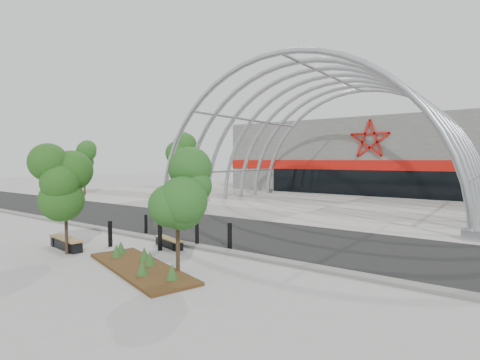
{
  "coord_description": "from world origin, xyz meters",
  "views": [
    {
      "loc": [
        11.3,
        -11.63,
        3.65
      ],
      "look_at": [
        0.0,
        4.0,
        2.6
      ],
      "focal_mm": 28.0,
      "sensor_mm": 36.0,
      "label": 1
    }
  ],
  "objects": [
    {
      "name": "forecourt",
      "position": [
        0.0,
        15.5,
        0.02
      ],
      "size": [
        60.0,
        17.0,
        0.04
      ],
      "primitive_type": "cube",
      "color": "gray",
      "rests_on": "ground"
    },
    {
      "name": "bench_1",
      "position": [
        -0.14,
        -0.86,
        0.18
      ],
      "size": [
        1.85,
        0.85,
        0.38
      ],
      "color": "black",
      "rests_on": "ground"
    },
    {
      "name": "arena_building",
      "position": [
        0.0,
        33.45,
        3.99
      ],
      "size": [
        34.0,
        15.24,
        8.0
      ],
      "color": "#63635F",
      "rests_on": "ground"
    },
    {
      "name": "ground",
      "position": [
        0.0,
        0.0,
        0.0
      ],
      "size": [
        140.0,
        140.0,
        0.0
      ],
      "primitive_type": "plane",
      "color": "#999A94",
      "rests_on": "ground"
    },
    {
      "name": "bollard_0",
      "position": [
        -2.23,
        -2.23,
        0.54
      ],
      "size": [
        0.17,
        0.17,
        1.09
      ],
      "primitive_type": "cylinder",
      "color": "black",
      "rests_on": "ground"
    },
    {
      "name": "street_tree_0",
      "position": [
        -2.53,
        -3.97,
        2.78
      ],
      "size": [
        1.7,
        1.7,
        3.87
      ],
      "color": "black",
      "rests_on": "ground"
    },
    {
      "name": "planting_bed",
      "position": [
        1.34,
        -3.58,
        0.14
      ],
      "size": [
        5.66,
        3.14,
        0.57
      ],
      "color": "#3B290E",
      "rests_on": "ground"
    },
    {
      "name": "bollard_1",
      "position": [
        -3.23,
        0.51,
        0.47
      ],
      "size": [
        0.15,
        0.15,
        0.93
      ],
      "primitive_type": "cylinder",
      "color": "black",
      "rests_on": "ground"
    },
    {
      "name": "street_tree_1",
      "position": [
        2.72,
        -3.18,
        2.76
      ],
      "size": [
        1.62,
        1.62,
        3.84
      ],
      "color": "#2F2314",
      "rests_on": "ground"
    },
    {
      "name": "kerb",
      "position": [
        0.0,
        -0.25,
        0.06
      ],
      "size": [
        60.0,
        0.5,
        0.12
      ],
      "primitive_type": "cube",
      "color": "slate",
      "rests_on": "ground"
    },
    {
      "name": "vault_canopy",
      "position": [
        0.0,
        15.5,
        0.02
      ],
      "size": [
        20.8,
        15.8,
        20.36
      ],
      "color": "#A2A8AC",
      "rests_on": "ground"
    },
    {
      "name": "bollard_3",
      "position": [
        0.7,
        -0.06,
        0.48
      ],
      "size": [
        0.15,
        0.15,
        0.97
      ],
      "primitive_type": "cylinder",
      "color": "black",
      "rests_on": "ground"
    },
    {
      "name": "bollard_2",
      "position": [
        -0.04,
        -1.44,
        0.55
      ],
      "size": [
        0.18,
        0.18,
        1.11
      ],
      "primitive_type": "cylinder",
      "color": "black",
      "rests_on": "ground"
    },
    {
      "name": "bollard_4",
      "position": [
        2.24,
        0.2,
        0.56
      ],
      "size": [
        0.18,
        0.18,
        1.12
      ],
      "primitive_type": "cylinder",
      "color": "black",
      "rests_on": "ground"
    },
    {
      "name": "bg_tree_0",
      "position": [
        -20.0,
        20.0,
        4.64
      ],
      "size": [
        3.0,
        3.0,
        6.45
      ],
      "color": "#2E2015",
      "rests_on": "ground"
    },
    {
      "name": "road",
      "position": [
        0.0,
        3.5,
        0.01
      ],
      "size": [
        140.0,
        7.0,
        0.02
      ],
      "primitive_type": "cube",
      "color": "black",
      "rests_on": "ground"
    },
    {
      "name": "bench_0",
      "position": [
        -3.3,
        -3.57,
        0.23
      ],
      "size": [
        2.28,
        0.77,
        0.47
      ],
      "color": "black",
      "rests_on": "ground"
    },
    {
      "name": "bg_tree_2",
      "position": [
        -24.0,
        10.0,
        3.86
      ],
      "size": [
        2.55,
        2.55,
        5.38
      ],
      "color": "black",
      "rests_on": "ground"
    }
  ]
}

